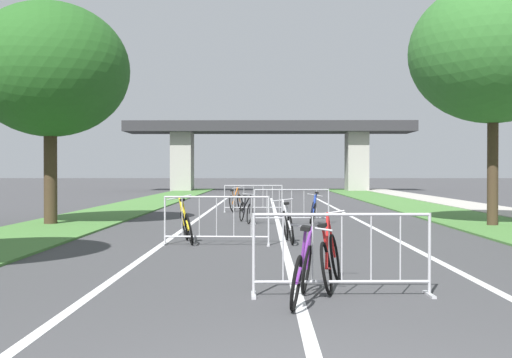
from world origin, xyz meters
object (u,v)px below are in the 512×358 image
object	(u,v)px
bicycle_purple_1	(302,272)
bicycle_red_2	(330,259)
tree_right_oak_mid	(493,52)
crowd_barrier_third	(292,207)
bicycle_black_6	(246,211)
bicycle_orange_3	(236,202)
bicycle_silver_5	(288,225)
bicycle_yellow_4	(186,225)
tree_left_pine_far	(50,70)
bicycle_blue_0	(313,212)
crowd_barrier_fourth	(253,199)
crowd_barrier_nearest	(342,255)
crowd_barrier_second	(217,221)

from	to	relation	value
bicycle_purple_1	bicycle_red_2	xyz separation A→B (m)	(0.44, 0.96, 0.02)
tree_right_oak_mid	crowd_barrier_third	bearing A→B (deg)	171.06
tree_right_oak_mid	bicycle_purple_1	world-z (taller)	tree_right_oak_mid
tree_right_oak_mid	bicycle_black_6	size ratio (longest dim) A/B	4.20
bicycle_orange_3	bicycle_red_2	bearing A→B (deg)	-68.99
tree_right_oak_mid	bicycle_silver_5	size ratio (longest dim) A/B	4.09
bicycle_red_2	bicycle_yellow_4	size ratio (longest dim) A/B	1.06
crowd_barrier_third	tree_left_pine_far	bearing A→B (deg)	-175.58
tree_left_pine_far	bicycle_blue_0	size ratio (longest dim) A/B	3.83
crowd_barrier_fourth	bicycle_yellow_4	xyz separation A→B (m)	(-1.30, -10.77, -0.14)
tree_left_pine_far	crowd_barrier_third	world-z (taller)	tree_left_pine_far
bicycle_red_2	bicycle_silver_5	bearing A→B (deg)	105.80
tree_right_oak_mid	bicycle_red_2	xyz separation A→B (m)	(-5.62, -9.75, -4.57)
tree_left_pine_far	bicycle_orange_3	xyz separation A→B (m)	(5.15, 6.58, -4.17)
tree_right_oak_mid	bicycle_yellow_4	bearing A→B (deg)	-152.57
bicycle_blue_0	bicycle_red_2	size ratio (longest dim) A/B	0.97
bicycle_silver_5	bicycle_black_6	bearing A→B (deg)	96.56
crowd_barrier_nearest	crowd_barrier_second	bearing A→B (deg)	109.63
bicycle_blue_0	bicycle_black_6	world-z (taller)	bicycle_blue_0
bicycle_blue_0	bicycle_orange_3	world-z (taller)	bicycle_blue_0
bicycle_red_2	crowd_barrier_third	bearing A→B (deg)	102.35
crowd_barrier_third	bicycle_silver_5	bearing A→B (deg)	-93.42
bicycle_blue_0	tree_left_pine_far	bearing A→B (deg)	-177.63
crowd_barrier_third	bicycle_blue_0	xyz separation A→B (m)	(0.61, -0.46, -0.14)
crowd_barrier_third	tree_right_oak_mid	bearing A→B (deg)	-8.94
crowd_barrier_second	bicycle_blue_0	world-z (taller)	crowd_barrier_second
crowd_barrier_fourth	bicycle_blue_0	size ratio (longest dim) A/B	1.36
crowd_barrier_nearest	bicycle_silver_5	xyz separation A→B (m)	(-0.46, 6.13, -0.14)
bicycle_purple_1	bicycle_red_2	distance (m)	1.06
tree_right_oak_mid	bicycle_orange_3	xyz separation A→B (m)	(-7.62, 6.93, -4.59)
crowd_barrier_nearest	bicycle_yellow_4	world-z (taller)	bicycle_yellow_4
bicycle_yellow_4	crowd_barrier_nearest	bearing A→B (deg)	-78.95
tree_right_oak_mid	crowd_barrier_third	xyz separation A→B (m)	(-5.69, 0.90, -4.44)
crowd_barrier_nearest	crowd_barrier_second	size ratio (longest dim) A/B	1.00
crowd_barrier_nearest	bicycle_silver_5	size ratio (longest dim) A/B	1.35
bicycle_purple_1	bicycle_orange_3	xyz separation A→B (m)	(-1.56, 17.63, 0.00)
bicycle_yellow_4	bicycle_black_6	world-z (taller)	bicycle_yellow_4
bicycle_orange_3	crowd_barrier_third	bearing A→B (deg)	-58.07
crowd_barrier_third	bicycle_yellow_4	distance (m)	5.76
tree_left_pine_far	bicycle_yellow_4	world-z (taller)	tree_left_pine_far
crowd_barrier_nearest	bicycle_black_6	size ratio (longest dim) A/B	1.38
crowd_barrier_third	bicycle_black_6	size ratio (longest dim) A/B	1.38
tree_right_oak_mid	crowd_barrier_third	size ratio (longest dim) A/B	3.04
bicycle_yellow_4	tree_right_oak_mid	bearing A→B (deg)	14.40
tree_left_pine_far	bicycle_red_2	distance (m)	13.05
bicycle_red_2	bicycle_yellow_4	distance (m)	6.06
crowd_barrier_second	crowd_barrier_third	bearing A→B (deg)	71.79
crowd_barrier_nearest	crowd_barrier_third	bearing A→B (deg)	90.79
crowd_barrier_nearest	crowd_barrier_fourth	xyz separation A→B (m)	(-1.40, 16.81, 0.00)
crowd_barrier_second	bicycle_yellow_4	world-z (taller)	bicycle_yellow_4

